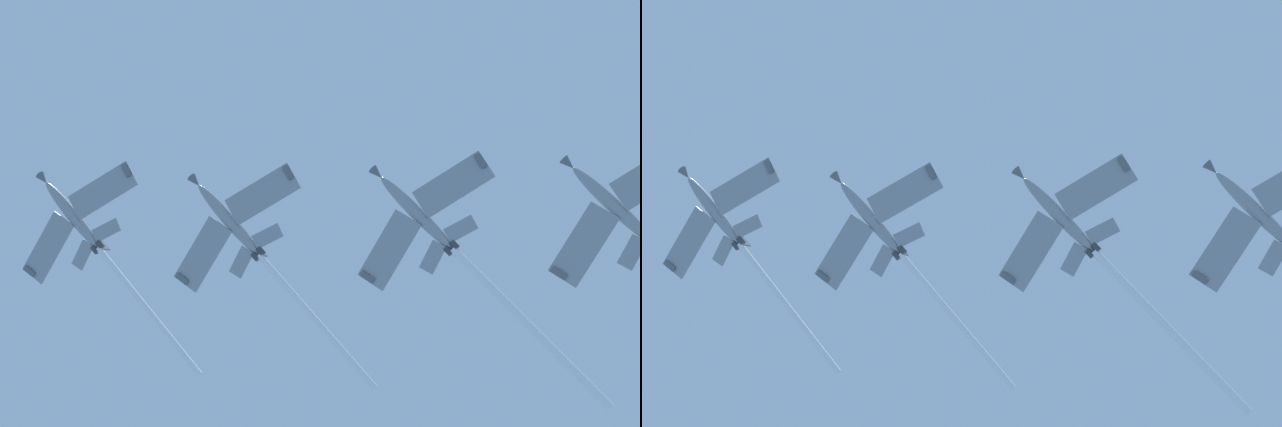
# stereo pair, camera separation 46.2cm
# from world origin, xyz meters

# --- Properties ---
(jet_lead) EXTENTS (27.04, 22.29, 16.07)m
(jet_lead) POSITION_xyz_m (17.15, 16.18, 128.31)
(jet_lead) COLOR gray
(jet_second) EXTENTS (27.08, 22.33, 15.22)m
(jet_second) POSITION_xyz_m (37.44, 11.28, 121.53)
(jet_second) COLOR gray
(jet_third) EXTENTS (30.05, 23.50, 16.68)m
(jet_third) POSITION_xyz_m (60.81, 5.79, 113.91)
(jet_third) COLOR gray
(jet_fourth) EXTENTS (27.25, 21.80, 15.59)m
(jet_fourth) POSITION_xyz_m (79.40, -1.27, 108.69)
(jet_fourth) COLOR gray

